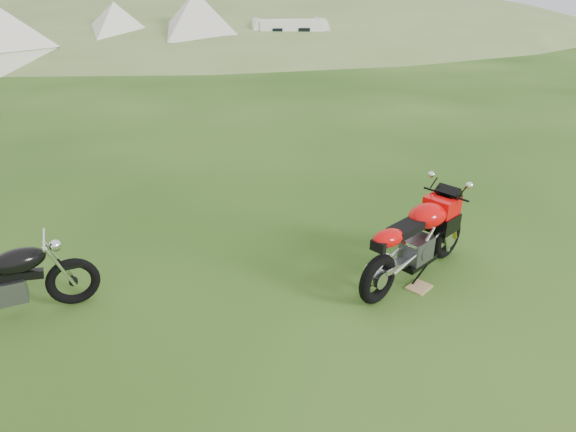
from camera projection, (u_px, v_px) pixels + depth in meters
ground at (323, 283)px, 5.89m from camera, size 120.00×120.00×0.00m
hillside at (262, 26)px, 48.00m from camera, size 80.00×64.00×8.00m
hedgerow at (262, 26)px, 48.00m from camera, size 36.00×1.20×8.60m
sport_motorcycle at (417, 235)px, 5.76m from camera, size 2.03×0.79×1.19m
plywood_board at (419, 287)px, 5.79m from camera, size 0.32×0.27×0.02m
vintage_moto_a at (5, 281)px, 5.08m from camera, size 1.83×0.71×0.94m
tent_left at (1, 38)px, 20.90m from camera, size 4.11×4.11×2.69m
tent_mid at (117, 32)px, 24.13m from camera, size 3.17×3.17×2.69m
tent_right at (198, 29)px, 24.07m from camera, size 4.14×4.14×2.97m
caravan at (289, 38)px, 25.20m from camera, size 4.42×3.24×1.89m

